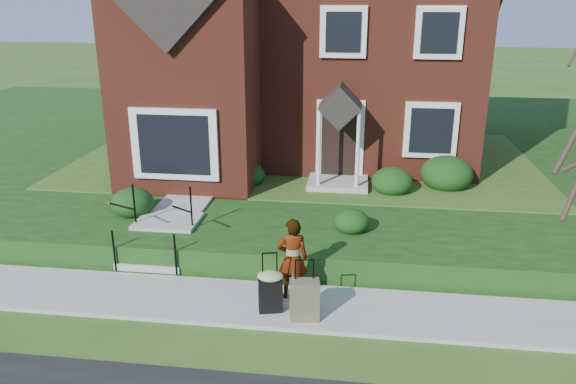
% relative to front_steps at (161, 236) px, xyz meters
% --- Properties ---
extents(ground, '(120.00, 120.00, 0.00)m').
position_rel_front_steps_xyz_m(ground, '(2.50, -1.84, -0.47)').
color(ground, '#2D5119').
rests_on(ground, ground).
extents(sidewalk, '(60.00, 1.60, 0.08)m').
position_rel_front_steps_xyz_m(sidewalk, '(2.50, -1.84, -0.43)').
color(sidewalk, '#9E9B93').
rests_on(sidewalk, ground).
extents(terrace, '(44.00, 20.00, 0.60)m').
position_rel_front_steps_xyz_m(terrace, '(6.50, 9.06, -0.17)').
color(terrace, '#113A0F').
rests_on(terrace, ground).
extents(walkway, '(1.20, 6.00, 0.06)m').
position_rel_front_steps_xyz_m(walkway, '(0.00, 3.16, 0.16)').
color(walkway, '#9E9B93').
rests_on(walkway, terrace).
extents(main_house, '(10.40, 10.20, 9.40)m').
position_rel_front_steps_xyz_m(main_house, '(2.29, 7.76, 4.79)').
color(main_house, maroon).
rests_on(main_house, terrace).
extents(front_steps, '(1.40, 2.02, 1.50)m').
position_rel_front_steps_xyz_m(front_steps, '(0.00, 0.00, 0.00)').
color(front_steps, '#9E9B93').
rests_on(front_steps, ground).
extents(foundation_shrubs, '(9.95, 4.38, 1.02)m').
position_rel_front_steps_xyz_m(foundation_shrubs, '(2.11, 3.17, 0.56)').
color(foundation_shrubs, '#133510').
rests_on(foundation_shrubs, terrace).
extents(woman, '(0.64, 0.47, 1.59)m').
position_rel_front_steps_xyz_m(woman, '(3.11, -1.57, 0.40)').
color(woman, '#999999').
rests_on(woman, sidewalk).
extents(suitcase_black, '(0.55, 0.48, 1.13)m').
position_rel_front_steps_xyz_m(suitcase_black, '(2.78, -2.12, 0.04)').
color(suitcase_black, black).
rests_on(suitcase_black, sidewalk).
extents(suitcase_olive, '(0.55, 0.37, 1.11)m').
position_rel_front_steps_xyz_m(suitcase_olive, '(3.41, -2.30, -0.02)').
color(suitcase_olive, brown).
rests_on(suitcase_olive, sidewalk).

